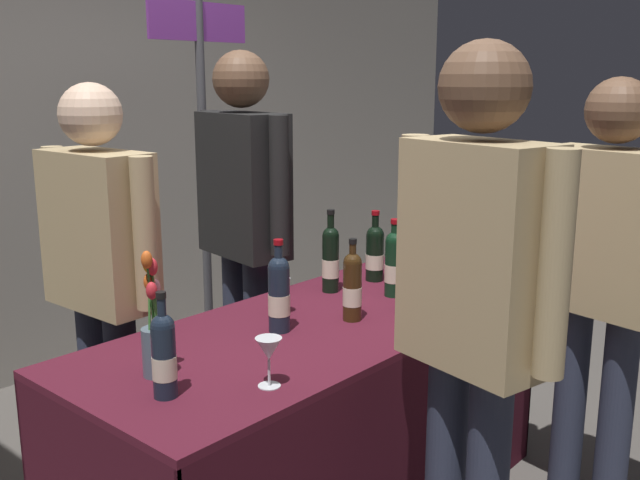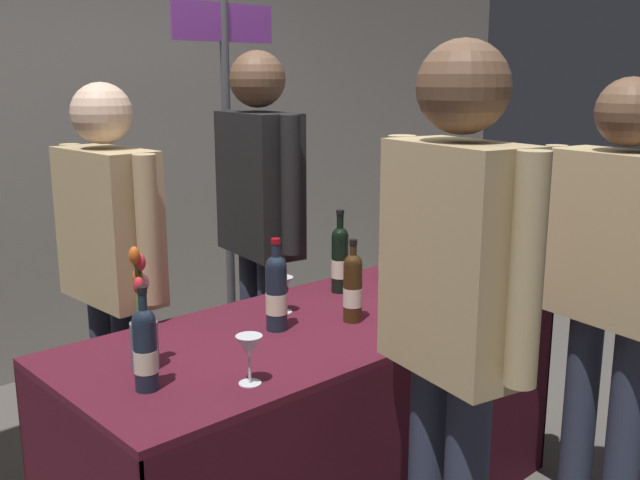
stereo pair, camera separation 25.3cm
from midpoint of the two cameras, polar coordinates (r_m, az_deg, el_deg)
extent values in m
cube|color=#9E998E|center=(4.24, -24.14, 7.94)|extent=(7.88, 0.12, 2.74)
cube|color=#4C1423|center=(2.62, -2.79, -6.72)|extent=(1.89, 0.79, 0.02)
cube|color=#3E101D|center=(2.55, 3.88, -17.03)|extent=(1.89, 0.01, 0.76)
cube|color=#3E101D|center=(3.03, -8.10, -12.07)|extent=(1.89, 0.01, 0.76)
cube|color=#3E101D|center=(3.45, 8.34, -8.91)|extent=(0.01, 0.79, 0.76)
cylinder|color=black|center=(2.93, -1.63, -1.90)|extent=(0.07, 0.07, 0.24)
sphere|color=black|center=(2.90, -1.64, 0.36)|extent=(0.07, 0.07, 0.07)
cylinder|color=black|center=(2.89, -1.65, 1.19)|extent=(0.03, 0.03, 0.09)
cylinder|color=black|center=(2.88, -1.65, 2.21)|extent=(0.03, 0.03, 0.02)
cylinder|color=beige|center=(2.94, -1.63, -2.25)|extent=(0.07, 0.07, 0.08)
cylinder|color=black|center=(3.05, 7.22, -1.45)|extent=(0.08, 0.08, 0.23)
sphere|color=black|center=(3.03, 7.28, 0.66)|extent=(0.07, 0.07, 0.07)
cylinder|color=black|center=(3.02, 7.30, 1.46)|extent=(0.03, 0.03, 0.09)
cylinder|color=#B7932D|center=(3.01, 7.33, 2.42)|extent=(0.04, 0.04, 0.02)
cylinder|color=beige|center=(3.06, 7.21, -1.79)|extent=(0.08, 0.08, 0.07)
cylinder|color=#192333|center=(2.69, 4.46, -3.19)|extent=(0.08, 0.08, 0.24)
sphere|color=#192333|center=(2.66, 4.50, -0.66)|extent=(0.07, 0.07, 0.07)
cylinder|color=#192333|center=(2.65, 4.52, 0.06)|extent=(0.03, 0.03, 0.07)
cylinder|color=#B7932D|center=(2.64, 4.53, 0.98)|extent=(0.03, 0.03, 0.02)
cylinder|color=beige|center=(2.70, 4.45, -3.59)|extent=(0.08, 0.08, 0.08)
cylinder|color=black|center=(2.88, 3.41, -2.30)|extent=(0.08, 0.08, 0.22)
sphere|color=black|center=(2.85, 3.43, -0.12)|extent=(0.08, 0.08, 0.08)
cylinder|color=black|center=(2.84, 3.44, 0.58)|extent=(0.03, 0.03, 0.07)
cylinder|color=maroon|center=(2.84, 3.46, 1.45)|extent=(0.04, 0.04, 0.02)
cylinder|color=beige|center=(2.88, 3.40, -2.64)|extent=(0.08, 0.08, 0.07)
cylinder|color=black|center=(3.06, 4.82, -1.20)|extent=(0.07, 0.07, 0.25)
sphere|color=black|center=(3.03, 4.86, 1.08)|extent=(0.07, 0.07, 0.07)
cylinder|color=black|center=(3.02, 4.88, 1.90)|extent=(0.03, 0.03, 0.09)
cylinder|color=maroon|center=(3.01, 4.90, 2.90)|extent=(0.03, 0.03, 0.02)
cylinder|color=beige|center=(3.06, 4.81, -1.56)|extent=(0.07, 0.07, 0.08)
cylinder|color=black|center=(3.10, 2.02, -1.43)|extent=(0.08, 0.08, 0.20)
sphere|color=black|center=(3.07, 2.04, 0.38)|extent=(0.08, 0.08, 0.08)
cylinder|color=black|center=(3.07, 2.05, 1.17)|extent=(0.03, 0.03, 0.09)
cylinder|color=maroon|center=(3.06, 2.05, 2.14)|extent=(0.03, 0.03, 0.02)
cylinder|color=beige|center=(3.10, 2.02, -1.72)|extent=(0.08, 0.08, 0.06)
cylinder|color=#192333|center=(2.49, -6.17, -4.72)|extent=(0.07, 0.07, 0.23)
sphere|color=#192333|center=(2.46, -6.23, -2.18)|extent=(0.07, 0.07, 0.07)
cylinder|color=#192333|center=(2.45, -6.25, -1.30)|extent=(0.03, 0.03, 0.08)
cylinder|color=maroon|center=(2.44, -6.28, -0.20)|extent=(0.03, 0.03, 0.02)
cylinder|color=beige|center=(2.50, -6.16, -5.12)|extent=(0.08, 0.08, 0.07)
cylinder|color=#38230F|center=(2.59, -0.23, -4.11)|extent=(0.07, 0.07, 0.21)
sphere|color=#38230F|center=(2.56, -0.23, -1.81)|extent=(0.07, 0.07, 0.07)
cylinder|color=#38230F|center=(2.55, -0.23, -1.07)|extent=(0.02, 0.02, 0.07)
cylinder|color=black|center=(2.54, -0.23, -0.13)|extent=(0.03, 0.03, 0.02)
cylinder|color=beige|center=(2.60, -0.23, -4.48)|extent=(0.07, 0.07, 0.07)
cylinder|color=#192333|center=(2.06, -15.71, -9.30)|extent=(0.07, 0.07, 0.20)
sphere|color=#192333|center=(2.03, -15.88, -6.61)|extent=(0.07, 0.07, 0.07)
cylinder|color=#192333|center=(2.01, -15.95, -5.56)|extent=(0.02, 0.02, 0.08)
cylinder|color=black|center=(2.00, -16.03, -4.25)|extent=(0.03, 0.03, 0.02)
cylinder|color=beige|center=(2.07, -15.68, -9.72)|extent=(0.07, 0.07, 0.07)
cylinder|color=silver|center=(2.70, -5.86, -5.81)|extent=(0.07, 0.07, 0.00)
cylinder|color=silver|center=(2.69, -5.88, -5.05)|extent=(0.01, 0.01, 0.07)
cone|color=silver|center=(2.67, -5.91, -3.68)|extent=(0.08, 0.08, 0.06)
cylinder|color=#590C19|center=(2.68, -5.90, -4.03)|extent=(0.04, 0.04, 0.02)
cylinder|color=silver|center=(2.10, -7.54, -11.41)|extent=(0.07, 0.07, 0.00)
cylinder|color=silver|center=(2.09, -7.57, -10.41)|extent=(0.01, 0.01, 0.08)
cone|color=silver|center=(2.06, -7.63, -8.59)|extent=(0.08, 0.08, 0.07)
cylinder|color=slate|center=(2.22, -16.05, -8.54)|extent=(0.08, 0.08, 0.15)
cylinder|color=#38722D|center=(2.17, -16.07, -6.27)|extent=(0.03, 0.01, 0.19)
ellipsoid|color=red|center=(2.14, -16.50, -3.91)|extent=(0.03, 0.03, 0.05)
cylinder|color=#38722D|center=(2.18, -16.16, -5.22)|extent=(0.03, 0.02, 0.26)
ellipsoid|color=gold|center=(2.15, -16.73, -1.87)|extent=(0.03, 0.03, 0.05)
cylinder|color=#38722D|center=(2.20, -15.95, -6.07)|extent=(0.01, 0.02, 0.19)
ellipsoid|color=pink|center=(2.18, -16.19, -3.67)|extent=(0.03, 0.03, 0.05)
cylinder|color=#38722D|center=(2.18, -16.43, -5.00)|extent=(0.04, 0.03, 0.28)
ellipsoid|color=#E05B1E|center=(2.12, -16.88, -1.54)|extent=(0.03, 0.03, 0.05)
cylinder|color=#38722D|center=(2.18, -16.60, -6.02)|extent=(0.04, 0.03, 0.21)
ellipsoid|color=#E05B1E|center=(2.17, -16.63, -3.24)|extent=(0.03, 0.03, 0.05)
cylinder|color=#38722D|center=(2.17, -16.20, -5.38)|extent=(0.01, 0.01, 0.26)
ellipsoid|color=red|center=(2.14, -16.45, -2.10)|extent=(0.03, 0.03, 0.05)
cylinder|color=#2D3347|center=(3.07, -19.51, -11.84)|extent=(0.12, 0.12, 0.81)
cylinder|color=#2D3347|center=(2.93, -17.64, -12.91)|extent=(0.12, 0.12, 0.81)
cube|color=tan|center=(2.79, -19.60, 0.72)|extent=(0.23, 0.46, 0.58)
sphere|color=beige|center=(2.73, -20.26, 9.28)|extent=(0.22, 0.22, 0.22)
cylinder|color=tan|center=(3.01, -22.34, 1.81)|extent=(0.08, 0.08, 0.53)
cylinder|color=tan|center=(2.56, -16.45, 0.43)|extent=(0.08, 0.08, 0.53)
cylinder|color=#2D3347|center=(3.43, -8.71, -8.00)|extent=(0.12, 0.12, 0.88)
cylinder|color=#2D3347|center=(3.30, -7.15, -8.85)|extent=(0.12, 0.12, 0.88)
cube|color=black|center=(3.17, -8.36, 4.31)|extent=(0.28, 0.47, 0.62)
sphere|color=brown|center=(3.14, -8.63, 12.45)|extent=(0.24, 0.24, 0.24)
cylinder|color=black|center=(3.40, -10.71, 5.20)|extent=(0.08, 0.08, 0.57)
cylinder|color=black|center=(2.95, -5.69, 4.23)|extent=(0.08, 0.08, 0.57)
cylinder|color=#2D3347|center=(2.86, 19.89, -13.62)|extent=(0.12, 0.12, 0.82)
cylinder|color=#2D3347|center=(2.95, 16.75, -12.56)|extent=(0.12, 0.12, 0.82)
cube|color=tan|center=(2.68, 19.33, 0.59)|extent=(0.29, 0.51, 0.58)
sphere|color=brown|center=(2.63, 20.01, 9.59)|extent=(0.23, 0.23, 0.23)
cylinder|color=tan|center=(2.84, 14.53, 2.00)|extent=(0.08, 0.08, 0.54)
cube|color=tan|center=(1.96, 8.66, -1.28)|extent=(0.29, 0.44, 0.62)
sphere|color=brown|center=(1.90, 9.12, 11.87)|extent=(0.24, 0.24, 0.24)
cylinder|color=tan|center=(1.79, 14.29, -2.05)|extent=(0.08, 0.08, 0.57)
cylinder|color=tan|center=(2.13, 3.99, 0.66)|extent=(0.08, 0.08, 0.57)
cylinder|color=#47474C|center=(3.64, -11.03, 2.46)|extent=(0.04, 0.04, 2.02)
cube|color=#7A3393|center=(3.60, -11.66, 16.56)|extent=(0.57, 0.02, 0.18)
camera|label=1|loc=(0.13, -92.86, -0.65)|focal=40.54mm
camera|label=2|loc=(0.13, 87.14, 0.65)|focal=40.54mm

